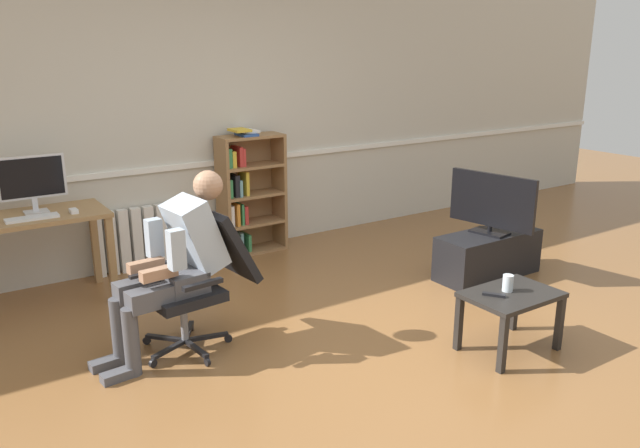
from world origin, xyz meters
The scene contains 15 objects.
ground_plane centered at (0.00, 0.00, 0.00)m, with size 18.00×18.00×0.00m, color brown.
back_wall centered at (0.00, 2.65, 1.35)m, with size 12.00×0.13×2.70m.
computer_desk centered at (-1.71, 2.15, 0.64)m, with size 1.14×0.60×0.76m.
imac_monitor centered at (-1.64, 2.23, 1.02)m, with size 0.51×0.14×0.45m.
keyboard centered at (-1.71, 2.01, 0.77)m, with size 0.38×0.12×0.02m, color white.
computer_mouse centered at (-1.40, 2.03, 0.77)m, with size 0.06×0.10×0.03m, color white.
bookshelf centered at (0.33, 2.44, 0.61)m, with size 0.66×0.29×1.26m.
radiator centered at (-0.77, 2.54, 0.30)m, with size 0.80×0.08×0.59m.
office_chair centered at (-0.86, 0.79, 0.52)m, with size 0.84×0.62×0.95m.
person_seated centered at (-1.06, 0.77, 0.65)m, with size 0.98×0.41×1.23m.
tv_stand centered at (1.81, 0.61, 0.20)m, with size 1.01×0.39×0.41m.
tv_screen centered at (1.82, 0.61, 0.69)m, with size 0.26×0.81×0.54m.
coffee_table centered at (0.84, -0.46, 0.35)m, with size 0.63×0.44×0.42m.
drinking_glass centered at (0.83, -0.42, 0.48)m, with size 0.07×0.07×0.12m, color silver.
spare_remote centered at (0.69, -0.43, 0.43)m, with size 0.04×0.15×0.02m, color black.
Camera 1 is at (-2.42, -3.01, 2.04)m, focal length 35.06 mm.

